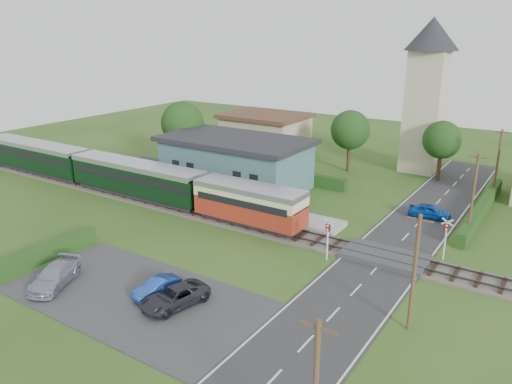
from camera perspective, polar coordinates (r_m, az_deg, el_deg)
The scene contains 29 objects.
ground at distance 40.83m, azimuth 0.16°, elevation -5.40°, with size 120.00×120.00×0.00m, color #2D4C19.
railway_track at distance 42.34m, azimuth 1.64°, elevation -4.35°, with size 76.00×3.20×0.49m.
road at distance 36.84m, azimuth 13.45°, elevation -8.63°, with size 6.00×70.00×0.05m, color #28282B.
car_park at distance 33.48m, azimuth -13.62°, elevation -11.50°, with size 17.00×9.00×0.08m, color #333335.
crossing_deck at distance 38.47m, azimuth 14.52°, elevation -7.19°, with size 6.20×3.40×0.45m, color #333335.
platform at distance 50.21m, azimuth -6.17°, elevation -0.64°, with size 30.00×3.00×0.45m, color gray.
equipment_hut at distance 55.00m, azimuth -12.70°, elevation 2.35°, with size 2.30×2.30×2.55m.
station_building at distance 53.90m, azimuth -2.36°, elevation 3.51°, with size 16.00×9.00×5.30m.
train at distance 53.46m, azimuth -15.84°, elevation 2.12°, with size 43.20×2.90×3.40m.
church_tower at distance 61.62m, azimuth 18.99°, elevation 11.53°, with size 6.00×6.00×17.60m.
house_west at distance 67.92m, azimuth 1.09°, elevation 6.68°, with size 10.80×8.80×5.50m.
hedge_carpark at distance 40.12m, azimuth -23.14°, elevation -6.47°, with size 0.80×9.00×1.20m, color #193814.
hedge_roadside at distance 50.28m, azimuth 24.40°, elevation -1.74°, with size 0.80×18.00×1.20m, color #193814.
hedge_station at distance 58.02m, azimuth 0.25°, elevation 2.50°, with size 22.00×0.80×1.30m, color #193814.
tree_a at distance 61.73m, azimuth -8.40°, elevation 7.77°, with size 5.20×5.20×8.00m.
tree_b at distance 59.87m, azimuth 10.72°, elevation 6.97°, with size 4.60×4.60×7.34m.
tree_c at distance 58.87m, azimuth 20.49°, elevation 5.59°, with size 4.20×4.20×6.78m.
utility_pole_b at distance 29.03m, azimuth 17.63°, elevation -8.70°, with size 1.40×0.22×7.00m.
utility_pole_c at distance 43.70m, azimuth 23.56°, elevation -0.28°, with size 1.40×0.22×7.00m.
utility_pole_d at distance 55.19m, azimuth 25.87°, elevation 3.03°, with size 1.40×0.22×7.00m.
crossing_signal_near at distance 36.82m, azimuth 8.21°, elevation -4.69°, with size 0.84×0.28×3.28m.
crossing_signal_far at distance 39.06m, azimuth 20.90°, elevation -4.39°, with size 0.84×0.28×3.28m.
streetlamp_west at distance 67.92m, azimuth -6.22°, elevation 6.79°, with size 0.30×0.30×5.15m.
car_on_road at distance 47.57m, azimuth 19.23°, elevation -2.09°, with size 1.49×3.70×1.26m, color #0B409E.
car_park_blue at distance 33.00m, azimuth -11.26°, elevation -10.63°, with size 1.15×3.30×1.09m, color #1C40A5.
car_park_silver at distance 36.04m, azimuth -22.03°, elevation -8.87°, with size 1.88×4.63×1.34m, color #8E92A8.
car_park_dark at distance 31.62m, azimuth -9.25°, elevation -11.73°, with size 2.03×4.39×1.22m, color #272830.
pedestrian_near at distance 45.08m, azimuth 2.64°, elevation -1.30°, with size 0.63×0.41×1.73m, color gray.
pedestrian_far at distance 54.83m, azimuth -12.36°, elevation 1.71°, with size 0.72×0.56×1.47m, color gray.
Camera 1 is at (20.43, -31.35, 16.33)m, focal length 35.00 mm.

